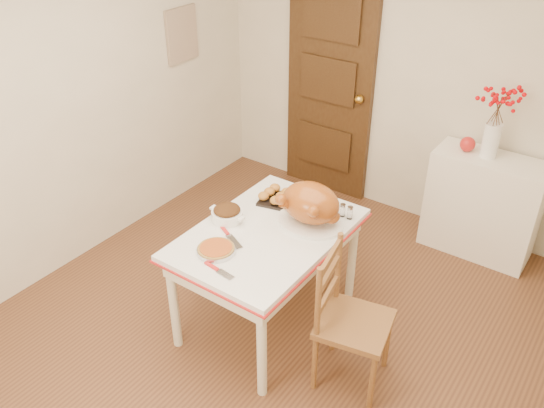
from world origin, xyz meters
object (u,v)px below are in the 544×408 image
Objects in this scene: sideboard at (482,205)px; chair_oak at (355,321)px; kitchen_table at (268,277)px; pumpkin_pie at (216,249)px; turkey_platter at (311,205)px.

chair_oak reaches higher than sideboard.
sideboard is 0.91× the size of chair_oak.
kitchen_table is 5.35× the size of pumpkin_pie.
sideboard reaches higher than kitchen_table.
kitchen_table is at bearing 68.87° from chair_oak.
kitchen_table is 0.74m from chair_oak.
turkey_platter reaches higher than sideboard.
sideboard reaches higher than pumpkin_pie.
sideboard is 1.68m from turkey_platter.
sideboard is at bearing -17.39° from chair_oak.
turkey_platter reaches higher than pumpkin_pie.
pumpkin_pie is at bearing -108.98° from kitchen_table.
kitchen_table is at bearing 71.02° from pumpkin_pie.
kitchen_table is 0.55m from pumpkin_pie.
chair_oak is 2.05× the size of turkey_platter.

